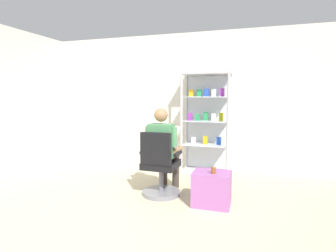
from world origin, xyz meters
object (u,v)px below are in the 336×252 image
object	(u,v)px
seated_shopkeeper	(164,146)
display_cabinet_main	(206,122)
office_chair	(160,170)
storage_crate	(212,189)
tea_glass	(214,170)

from	to	relation	value
seated_shopkeeper	display_cabinet_main	bearing A→B (deg)	72.18
display_cabinet_main	office_chair	size ratio (longest dim) A/B	1.98
office_chair	storage_crate	size ratio (longest dim) A/B	1.95
office_chair	storage_crate	xyz separation A→B (m)	(0.78, -0.11, -0.17)
display_cabinet_main	office_chair	world-z (taller)	display_cabinet_main
display_cabinet_main	seated_shopkeeper	distance (m)	1.40
seated_shopkeeper	storage_crate	size ratio (longest dim) A/B	2.62
seated_shopkeeper	tea_glass	size ratio (longest dim) A/B	15.42
office_chair	seated_shopkeeper	bearing A→B (deg)	88.29
office_chair	display_cabinet_main	bearing A→B (deg)	73.87
seated_shopkeeper	office_chair	bearing A→B (deg)	-91.71
storage_crate	tea_glass	xyz separation A→B (m)	(0.03, -0.06, 0.27)
office_chair	tea_glass	xyz separation A→B (m)	(0.81, -0.17, 0.10)
display_cabinet_main	storage_crate	size ratio (longest dim) A/B	3.85
seated_shopkeeper	tea_glass	distance (m)	0.89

